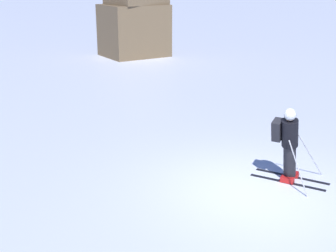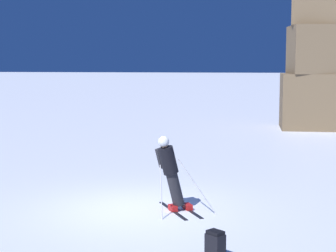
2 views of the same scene
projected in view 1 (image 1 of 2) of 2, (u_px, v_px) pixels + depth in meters
ground_plane at (255, 190)px, 9.71m from camera, size 300.00×300.00×0.00m
skier at (288, 142)px, 9.72m from camera, size 1.42×1.66×1.75m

